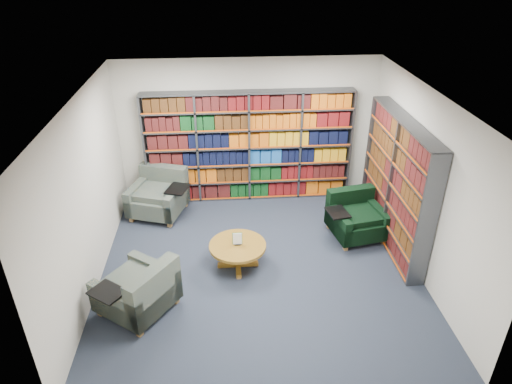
{
  "coord_description": "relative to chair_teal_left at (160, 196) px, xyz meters",
  "views": [
    {
      "loc": [
        -0.52,
        -5.89,
        4.62
      ],
      "look_at": [
        0.0,
        0.6,
        1.05
      ],
      "focal_mm": 32.0,
      "sensor_mm": 36.0,
      "label": 1
    }
  ],
  "objects": [
    {
      "name": "bookshelf_right",
      "position": [
        4.1,
        -1.29,
        0.75
      ],
      "size": [
        0.28,
        2.5,
        2.2
      ],
      "color": "#47494F",
      "rests_on": "ground"
    },
    {
      "name": "chair_teal_left",
      "position": [
        0.0,
        0.0,
        0.0
      ],
      "size": [
        1.24,
        1.19,
        0.86
      ],
      "color": "#011A31",
      "rests_on": "ground"
    },
    {
      "name": "coffee_table",
      "position": [
        1.42,
        -1.86,
        -0.0
      ],
      "size": [
        0.91,
        0.91,
        0.64
      ],
      "color": "#986324",
      "rests_on": "ground"
    },
    {
      "name": "room_shell",
      "position": [
        1.75,
        -1.89,
        1.05
      ],
      "size": [
        5.02,
        5.02,
        2.82
      ],
      "color": "#1B212D",
      "rests_on": "ground"
    },
    {
      "name": "chair_green_right",
      "position": [
        3.54,
        -1.05,
        -0.03
      ],
      "size": [
        1.1,
        1.01,
        0.79
      ],
      "color": "black",
      "rests_on": "ground"
    },
    {
      "name": "chair_teal_front",
      "position": [
        0.02,
        -2.77,
        -0.01
      ],
      "size": [
        1.26,
        1.26,
        0.83
      ],
      "color": "#011A31",
      "rests_on": "ground"
    },
    {
      "name": "bookshelf_back",
      "position": [
        1.75,
        0.46,
        0.75
      ],
      "size": [
        4.0,
        0.28,
        2.2
      ],
      "color": "#47494F",
      "rests_on": "ground"
    }
  ]
}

